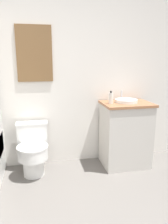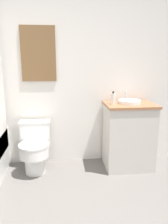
{
  "view_description": "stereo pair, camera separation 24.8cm",
  "coord_description": "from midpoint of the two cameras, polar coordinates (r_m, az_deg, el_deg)",
  "views": [
    {
      "loc": [
        -0.15,
        -0.6,
        1.39
      ],
      "look_at": [
        0.35,
        1.76,
        0.8
      ],
      "focal_mm": 35.0,
      "sensor_mm": 36.0,
      "label": 1
    },
    {
      "loc": [
        0.09,
        -0.64,
        1.39
      ],
      "look_at": [
        0.35,
        1.76,
        0.8
      ],
      "focal_mm": 35.0,
      "sensor_mm": 36.0,
      "label": 2
    }
  ],
  "objects": [
    {
      "name": "wall_back",
      "position": [
        2.86,
        -5.6,
        10.84
      ],
      "size": [
        3.53,
        0.07,
        2.5
      ],
      "color": "white",
      "rests_on": "ground_plane"
    },
    {
      "name": "vanity",
      "position": [
        2.92,
        13.94,
        -6.04
      ],
      "size": [
        0.62,
        0.48,
        0.85
      ],
      "color": "beige",
      "rests_on": "ground_plane"
    },
    {
      "name": "sink",
      "position": [
        2.83,
        14.29,
        2.64
      ],
      "size": [
        0.29,
        0.32,
        0.13
      ],
      "color": "white",
      "rests_on": "vanity"
    },
    {
      "name": "toilet",
      "position": [
        2.8,
        -10.24,
        -9.19
      ],
      "size": [
        0.38,
        0.48,
        0.62
      ],
      "color": "white",
      "rests_on": "ground_plane"
    },
    {
      "name": "soap_bottle",
      "position": [
        2.71,
        10.22,
        3.43
      ],
      "size": [
        0.06,
        0.06,
        0.16
      ],
      "color": "silver",
      "rests_on": "vanity"
    }
  ]
}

